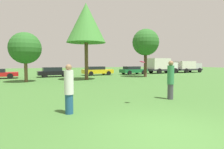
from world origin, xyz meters
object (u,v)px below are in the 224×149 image
Objects in this scene: tree_2 at (86,23)px; person_catcher at (171,80)px; delivery_truck_white at (161,65)px; parked_car_green at (133,70)px; person_thrower at (69,89)px; frisbee at (142,62)px; tree_3 at (146,43)px; parked_car_yellow at (97,71)px; tree_1 at (25,48)px; parked_car_black at (54,72)px; delivery_truck_silver at (187,66)px.

person_catcher is at bearing -87.26° from tree_2.
person_catcher is 22.88m from delivery_truck_white.
tree_2 is at bearing -150.11° from parked_car_green.
person_thrower is 7.69× the size of frisbee.
tree_3 is 1.38× the size of parked_car_yellow.
parked_car_yellow is (3.55, 6.10, -5.27)m from tree_2.
person_thrower is 20.12m from parked_car_yellow.
parked_car_yellow is (9.38, 6.00, -2.49)m from tree_1.
tree_1 is at bearing -66.80° from person_catcher.
delivery_truck_white is (5.80, 0.23, 0.69)m from parked_car_green.
person_catcher is 17.76m from parked_car_black.
frisbee is 0.06× the size of parked_car_green.
person_thrower is 0.43× the size of parked_car_black.
tree_1 is 16.27m from parked_car_green.
frisbee reaches higher than parked_car_green.
parked_car_yellow is at bearing 59.84° from tree_2.
delivery_truck_silver is at bearing 38.78° from frisbee.
person_thrower is 3.28m from frisbee.
tree_2 reaches higher than frisbee.
frisbee reaches higher than parked_car_black.
delivery_truck_white is 5.85m from delivery_truck_silver.
parked_car_black is 23.47m from delivery_truck_silver.
delivery_truck_silver reaches higher than parked_car_green.
parked_car_black is (2.05, 17.93, -0.27)m from person_thrower.
delivery_truck_silver is (22.38, 17.98, -0.73)m from frisbee.
parked_car_green is at bearing 59.03° from frisbee.
tree_3 reaches higher than parked_car_black.
tree_3 reaches higher than tree_1.
tree_2 is (-0.57, 11.86, 4.94)m from person_catcher.
tree_2 is (1.45, 12.30, 4.06)m from frisbee.
person_thrower is at bearing -84.29° from tree_1.
delivery_truck_white reaches higher than frisbee.
delivery_truck_silver is at bearing -2.52° from parked_car_yellow.
delivery_truck_silver is at bearing 30.25° from person_thrower.
tree_3 is 14.45m from delivery_truck_silver.
delivery_truck_white reaches higher than person_thrower.
frisbee is (3.14, 0.00, 0.97)m from person_thrower.
person_thrower is 18.11m from tree_3.
delivery_truck_white is (15.09, 5.82, -4.59)m from tree_2.
frisbee is 15.93m from tree_3.
person_catcher is at bearing 0.00° from person_thrower.
person_thrower is 0.92× the size of person_catcher.
tree_3 reaches higher than person_catcher.
parked_car_green is (5.74, -0.52, -0.01)m from parked_car_yellow.
person_catcher reaches higher than parked_car_green.
tree_1 is 27.41m from delivery_truck_silver.
tree_2 is 1.93× the size of parked_car_black.
tree_3 is at bearing -125.71° from person_catcher.
tree_3 is 6.52m from parked_car_green.
frisbee is 28.72m from delivery_truck_silver.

